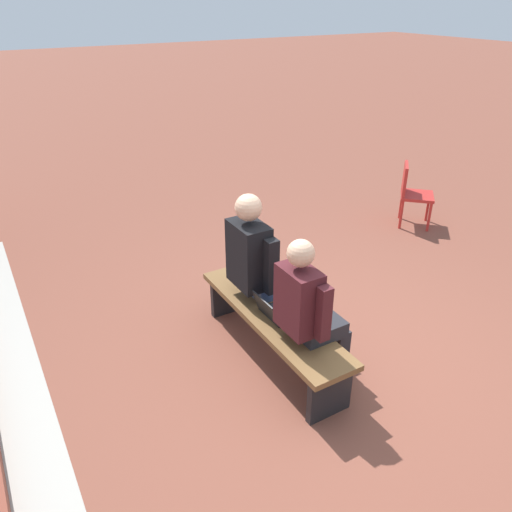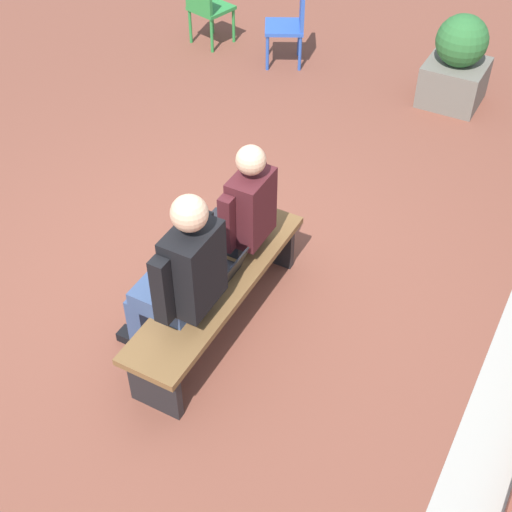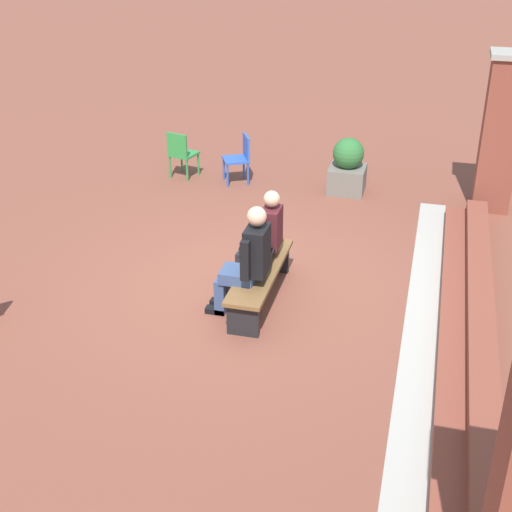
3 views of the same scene
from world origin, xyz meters
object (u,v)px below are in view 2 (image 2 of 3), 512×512
person_adult (180,276)px  planter (457,63)px  bench (218,291)px  plastic_chair_near_bench_left (206,5)px  person_student (238,216)px  plastic_chair_near_bench_right (291,22)px  laptop (222,272)px

person_adult → planter: 4.25m
bench → plastic_chair_near_bench_left: plastic_chair_near_bench_left is taller
person_student → planter: 3.52m
person_adult → plastic_chair_near_bench_right: size_ratio=1.68×
plastic_chair_near_bench_right → planter: bearing=90.8°
laptop → bench: bearing=-14.8°
plastic_chair_near_bench_right → bench: bearing=19.2°
bench → plastic_chair_near_bench_right: 4.08m
plastic_chair_near_bench_right → person_student: bearing=20.4°
plastic_chair_near_bench_left → planter: bearing=91.7°
person_adult → plastic_chair_near_bench_right: (-4.18, -1.27, -0.26)m
person_student → planter: person_student is taller
person_student → plastic_chair_near_bench_left: size_ratio=1.57×
bench → planter: size_ratio=1.91×
person_student → laptop: 0.43m
laptop → planter: size_ratio=0.34×
bench → plastic_chair_near_bench_right: (-3.85, -1.34, 0.13)m
plastic_chair_near_bench_left → planter: planter is taller
planter → person_adult: bearing=-8.1°
laptop → person_student: bearing=-168.0°
person_student → laptop: bearing=12.0°
bench → planter: (-3.87, 0.52, 0.08)m
laptop → plastic_chair_near_bench_left: (-3.74, -2.41, -0.02)m
person_adult → planter: bearing=171.9°
bench → laptop: laptop is taller
person_adult → person_student: bearing=179.6°
plastic_chair_near_bench_right → plastic_chair_near_bench_left: bearing=-86.7°
person_student → bench: bearing=9.1°
person_adult → laptop: person_adult is taller
person_adult → laptop: size_ratio=4.41×
planter → plastic_chair_near_bench_right: bearing=-89.2°
person_adult → plastic_chair_near_bench_left: 4.74m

